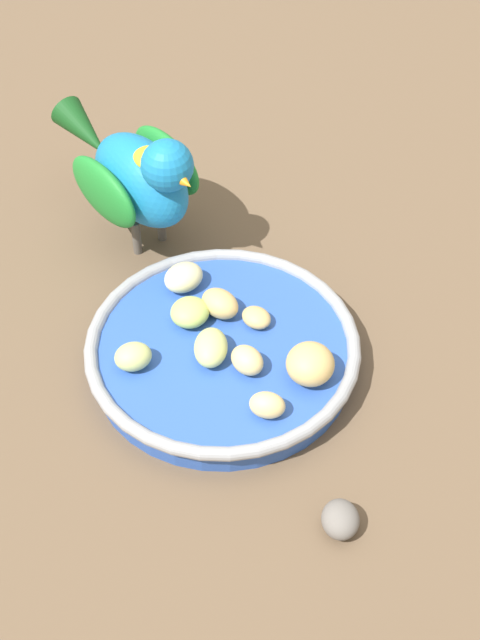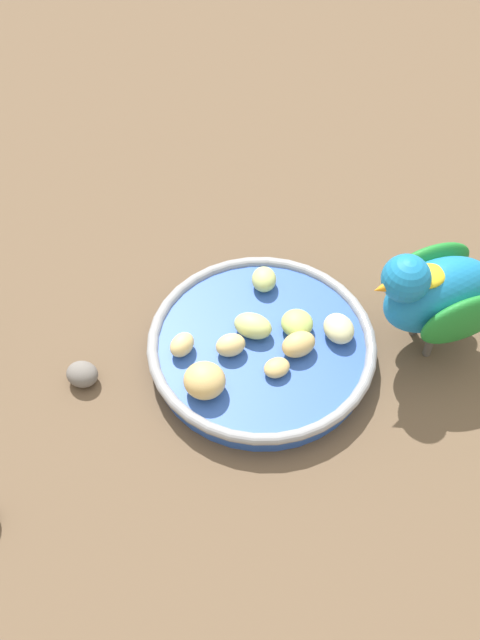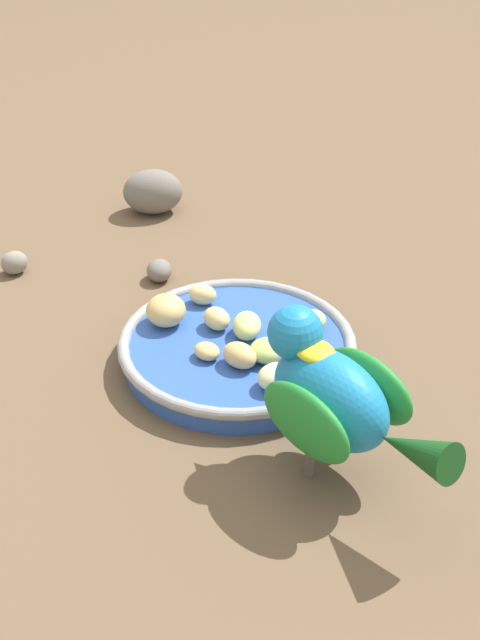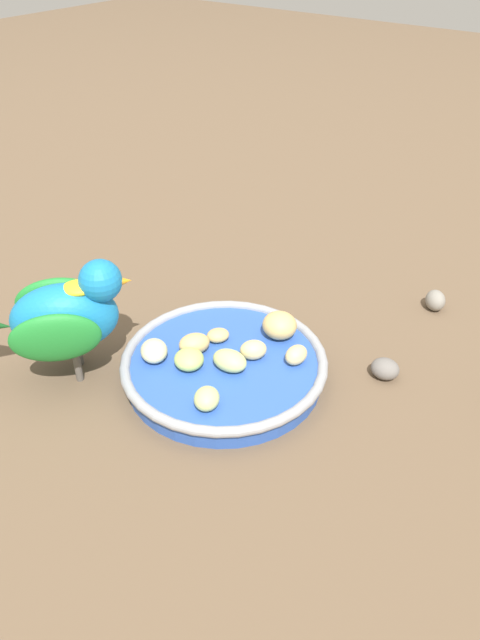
# 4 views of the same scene
# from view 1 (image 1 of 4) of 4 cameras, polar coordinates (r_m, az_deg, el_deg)

# --- Properties ---
(ground_plane) EXTENTS (4.00, 4.00, 0.00)m
(ground_plane) POSITION_cam_1_polar(r_m,az_deg,el_deg) (0.73, -1.48, -2.06)
(ground_plane) COLOR brown
(feeding_bowl) EXTENTS (0.21, 0.21, 0.03)m
(feeding_bowl) POSITION_cam_1_polar(r_m,az_deg,el_deg) (0.71, -1.07, -1.94)
(feeding_bowl) COLOR #2D56B7
(feeding_bowl) RESTS_ON ground_plane
(apple_piece_0) EXTENTS (0.04, 0.04, 0.02)m
(apple_piece_0) POSITION_cam_1_polar(r_m,az_deg,el_deg) (0.72, -1.03, 1.01)
(apple_piece_0) COLOR tan
(apple_piece_0) RESTS_ON feeding_bowl
(apple_piece_1) EXTENTS (0.03, 0.04, 0.02)m
(apple_piece_1) POSITION_cam_1_polar(r_m,az_deg,el_deg) (0.69, -1.88, -1.70)
(apple_piece_1) COLOR #C6D17A
(apple_piece_1) RESTS_ON feeding_bowl
(apple_piece_2) EXTENTS (0.04, 0.04, 0.02)m
(apple_piece_2) POSITION_cam_1_polar(r_m,az_deg,el_deg) (0.72, -3.11, 0.48)
(apple_piece_2) COLOR #B2CC66
(apple_piece_2) RESTS_ON feeding_bowl
(apple_piece_3) EXTENTS (0.03, 0.02, 0.02)m
(apple_piece_3) POSITION_cam_1_polar(r_m,az_deg,el_deg) (0.66, 1.69, -5.27)
(apple_piece_3) COLOR #E5C67F
(apple_piece_3) RESTS_ON feeding_bowl
(apple_piece_4) EXTENTS (0.04, 0.04, 0.03)m
(apple_piece_4) POSITION_cam_1_polar(r_m,az_deg,el_deg) (0.68, 4.36, -2.72)
(apple_piece_4) COLOR tan
(apple_piece_4) RESTS_ON feeding_bowl
(apple_piece_5) EXTENTS (0.03, 0.03, 0.02)m
(apple_piece_5) POSITION_cam_1_polar(r_m,az_deg,el_deg) (0.68, 0.45, -2.49)
(apple_piece_5) COLOR #E5C67F
(apple_piece_5) RESTS_ON feeding_bowl
(apple_piece_6) EXTENTS (0.04, 0.03, 0.02)m
(apple_piece_6) POSITION_cam_1_polar(r_m,az_deg,el_deg) (0.69, -6.62, -2.26)
(apple_piece_6) COLOR #C6D17A
(apple_piece_6) RESTS_ON feeding_bowl
(apple_piece_7) EXTENTS (0.03, 0.03, 0.01)m
(apple_piece_7) POSITION_cam_1_polar(r_m,az_deg,el_deg) (0.72, 1.02, 0.16)
(apple_piece_7) COLOR tan
(apple_piece_7) RESTS_ON feeding_bowl
(apple_piece_8) EXTENTS (0.04, 0.04, 0.02)m
(apple_piece_8) POSITION_cam_1_polar(r_m,az_deg,el_deg) (0.75, -3.50, 2.65)
(apple_piece_8) COLOR beige
(apple_piece_8) RESTS_ON feeding_bowl
(parrot) EXTENTS (0.15, 0.14, 0.13)m
(parrot) POSITION_cam_1_polar(r_m,az_deg,el_deg) (0.78, -6.31, 8.95)
(parrot) COLOR #59544C
(parrot) RESTS_ON ground_plane
(pebble_1) EXTENTS (0.03, 0.03, 0.02)m
(pebble_1) POSITION_cam_1_polar(r_m,az_deg,el_deg) (0.63, 6.22, -12.14)
(pebble_1) COLOR slate
(pebble_1) RESTS_ON ground_plane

